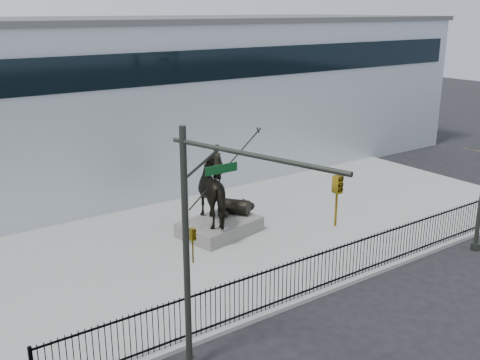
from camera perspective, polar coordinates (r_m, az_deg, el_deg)
ground at (r=20.62m, az=12.52°, el=-11.75°), size 120.00×120.00×0.00m
plaza at (r=25.25m, az=0.69°, el=-5.60°), size 30.00×12.00×0.15m
building at (r=35.05m, az=-12.07°, el=7.98°), size 44.00×14.00×9.00m
picket_fence at (r=20.96m, az=10.14°, el=-8.34°), size 22.10×0.10×1.50m
statue_plinth at (r=25.10m, az=-2.08°, el=-4.78°), size 3.76×2.93×0.63m
equestrian_statue at (r=24.58m, az=-2.01°, el=-1.19°), size 4.26×3.06×3.67m
traffic_signal_left at (r=14.40m, az=-3.01°, el=-6.55°), size 1.52×4.84×7.00m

